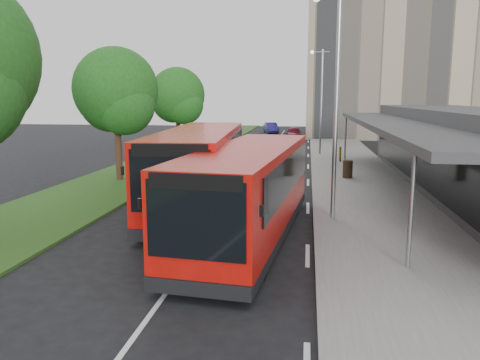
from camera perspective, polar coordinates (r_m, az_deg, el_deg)
The scene contains 17 objects.
ground at distance 16.20m, azimuth -3.57°, elevation -6.30°, with size 120.00×120.00×0.00m, color black.
pavement at distance 35.60m, azimuth 12.67°, elevation 2.58°, with size 5.00×80.00×0.15m, color slate.
grass_verge at distance 36.94m, azimuth -7.89°, elevation 2.95°, with size 5.00×80.00×0.10m, color #264E19.
lane_centre_line at distance 30.72m, azimuth 2.14°, elevation 1.53°, with size 0.12×70.00×0.01m, color silver.
kerb_dashes at distance 34.51m, azimuth 8.31°, elevation 2.37°, with size 0.12×56.00×0.01m.
office_block at distance 58.39m, azimuth 19.44°, elevation 13.86°, with size 22.00×12.00×18.00m, color tan.
station_building at distance 24.57m, azimuth 26.35°, elevation 3.13°, with size 7.70×26.00×4.00m.
tree_mid at distance 26.33m, azimuth -14.85°, elevation 9.95°, with size 4.51×4.51×7.22m.
tree_far at distance 37.68m, azimuth -7.63°, elevation 9.81°, with size 4.33×4.33×6.90m.
lamp_post_near at distance 17.24m, azimuth 11.42°, elevation 10.40°, with size 1.44×0.28×8.00m.
lamp_post_far at distance 37.22m, azimuth 9.77°, elevation 10.16°, with size 1.44×0.28×8.00m.
bus_main at distance 15.11m, azimuth 1.13°, elevation -1.48°, with size 3.68×10.76×2.99m.
bus_second at distance 19.55m, azimuth -4.88°, elevation 1.51°, with size 3.73×11.62×3.24m.
litter_bin at distance 26.59m, azimuth 12.99°, elevation 1.31°, with size 0.54×0.54×0.97m, color #312214.
bollard at distance 33.23m, azimuth 12.11°, elevation 3.10°, with size 0.17×0.17×1.03m, color #D7A10B.
car_near at distance 52.07m, azimuth 6.60°, elevation 5.72°, with size 1.61×4.01×1.37m, color #520B1A.
car_far at distance 60.88m, azimuth 3.80°, elevation 6.37°, with size 1.43×4.09×1.35m, color navy.
Camera 1 is at (3.21, -15.21, 4.55)m, focal length 35.00 mm.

